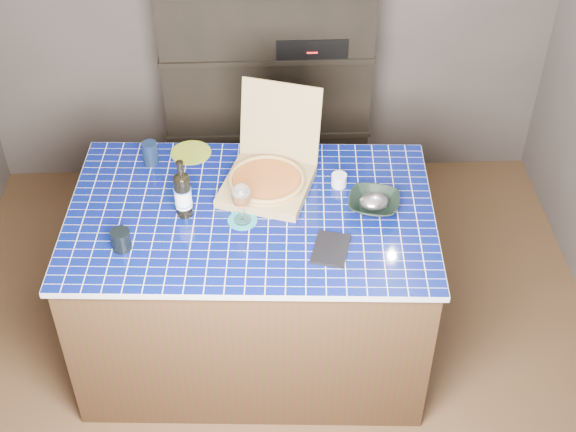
{
  "coord_description": "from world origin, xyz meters",
  "views": [
    {
      "loc": [
        -0.06,
        -2.63,
        3.31
      ],
      "look_at": [
        0.06,
        0.0,
        1.06
      ],
      "focal_mm": 50.0,
      "sensor_mm": 36.0,
      "label": 1
    }
  ],
  "objects_px": {
    "bowl": "(374,203)",
    "kitchen_island": "(253,282)",
    "wine_glass": "(241,196)",
    "mead_bottle": "(183,194)",
    "pizza_box": "(268,176)",
    "dvd_case": "(331,249)"
  },
  "relations": [
    {
      "from": "bowl",
      "to": "kitchen_island",
      "type": "bearing_deg",
      "value": 179.72
    },
    {
      "from": "kitchen_island",
      "to": "wine_glass",
      "type": "bearing_deg",
      "value": -115.38
    },
    {
      "from": "mead_bottle",
      "to": "wine_glass",
      "type": "bearing_deg",
      "value": -13.13
    },
    {
      "from": "mead_bottle",
      "to": "bowl",
      "type": "distance_m",
      "value": 0.87
    },
    {
      "from": "pizza_box",
      "to": "mead_bottle",
      "type": "distance_m",
      "value": 0.43
    },
    {
      "from": "wine_glass",
      "to": "dvd_case",
      "type": "distance_m",
      "value": 0.46
    },
    {
      "from": "bowl",
      "to": "dvd_case",
      "type": "bearing_deg",
      "value": -128.52
    },
    {
      "from": "mead_bottle",
      "to": "kitchen_island",
      "type": "bearing_deg",
      "value": 1.24
    },
    {
      "from": "mead_bottle",
      "to": "dvd_case",
      "type": "bearing_deg",
      "value": -22.89
    },
    {
      "from": "dvd_case",
      "to": "mead_bottle",
      "type": "bearing_deg",
      "value": 172.12
    },
    {
      "from": "kitchen_island",
      "to": "wine_glass",
      "type": "relative_size",
      "value": 8.57
    },
    {
      "from": "kitchen_island",
      "to": "bowl",
      "type": "xyz_separation_m",
      "value": [
        0.57,
        -0.0,
        0.49
      ]
    },
    {
      "from": "dvd_case",
      "to": "kitchen_island",
      "type": "bearing_deg",
      "value": 156.08
    },
    {
      "from": "kitchen_island",
      "to": "dvd_case",
      "type": "height_order",
      "value": "dvd_case"
    },
    {
      "from": "kitchen_island",
      "to": "mead_bottle",
      "type": "distance_m",
      "value": 0.65
    },
    {
      "from": "kitchen_island",
      "to": "pizza_box",
      "type": "xyz_separation_m",
      "value": [
        0.09,
        0.18,
        0.52
      ]
    },
    {
      "from": "wine_glass",
      "to": "bowl",
      "type": "bearing_deg",
      "value": 6.17
    },
    {
      "from": "pizza_box",
      "to": "mead_bottle",
      "type": "xyz_separation_m",
      "value": [
        -0.39,
        -0.19,
        0.06
      ]
    },
    {
      "from": "kitchen_island",
      "to": "dvd_case",
      "type": "xyz_separation_m",
      "value": [
        0.35,
        -0.28,
        0.47
      ]
    },
    {
      "from": "bowl",
      "to": "wine_glass",
      "type": "bearing_deg",
      "value": -173.83
    },
    {
      "from": "dvd_case",
      "to": "pizza_box",
      "type": "bearing_deg",
      "value": 134.6
    },
    {
      "from": "mead_bottle",
      "to": "bowl",
      "type": "height_order",
      "value": "mead_bottle"
    }
  ]
}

